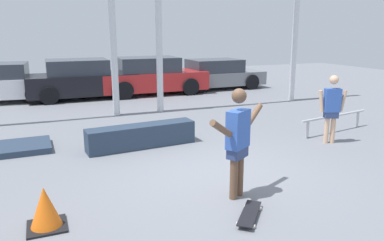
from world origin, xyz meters
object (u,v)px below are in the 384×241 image
(skateboard, at_px, (249,214))
(parked_car_black, at_px, (81,80))
(grind_box, at_px, (142,136))
(grind_rail, at_px, (334,118))
(skateboarder, at_px, (238,138))
(bystander, at_px, (332,106))
(parked_car_grey, at_px, (217,74))
(traffic_cone, at_px, (45,208))
(parked_car_red, at_px, (151,76))

(skateboard, height_order, parked_car_black, parked_car_black)
(grind_box, distance_m, grind_rail, 4.87)
(skateboard, xyz_separation_m, grind_box, (-0.53, 3.71, 0.19))
(grind_box, relative_size, parked_car_black, 0.61)
(skateboarder, bearing_deg, parked_car_black, 65.33)
(skateboarder, relative_size, parked_car_black, 0.43)
(bystander, bearing_deg, parked_car_grey, -79.05)
(parked_car_grey, height_order, traffic_cone, parked_car_grey)
(parked_car_grey, bearing_deg, skateboard, -115.07)
(skateboarder, xyz_separation_m, bystander, (3.36, 1.70, -0.08))
(parked_car_red, relative_size, traffic_cone, 7.57)
(parked_car_black, distance_m, parked_car_grey, 5.78)
(skateboarder, bearing_deg, traffic_cone, 145.87)
(skateboard, xyz_separation_m, bystander, (3.52, 2.37, 0.80))
(skateboarder, relative_size, skateboard, 2.34)
(parked_car_black, bearing_deg, bystander, -60.42)
(grind_box, height_order, bystander, bystander)
(skateboard, height_order, traffic_cone, traffic_cone)
(grind_box, bearing_deg, traffic_cone, -125.26)
(grind_rail, height_order, parked_car_black, parked_car_black)
(skateboarder, xyz_separation_m, grind_rail, (4.13, 2.39, -0.59))
(parked_car_black, relative_size, traffic_cone, 7.03)
(parked_car_black, height_order, traffic_cone, parked_car_black)
(grind_box, bearing_deg, skateboard, -81.85)
(parked_car_red, bearing_deg, parked_car_black, 180.00)
(bystander, bearing_deg, skateboard, 53.22)
(parked_car_black, xyz_separation_m, parked_car_grey, (5.78, 0.22, -0.08))
(traffic_cone, bearing_deg, skateboarder, -2.57)
(parked_car_grey, bearing_deg, parked_car_black, -179.01)
(grind_rail, xyz_separation_m, parked_car_red, (-2.62, 7.41, 0.36))
(grind_rail, height_order, traffic_cone, traffic_cone)
(parked_car_black, height_order, parked_car_grey, parked_car_black)
(grind_box, distance_m, traffic_cone, 3.58)
(skateboard, height_order, parked_car_red, parked_car_red)
(skateboarder, height_order, grind_rail, skateboarder)
(skateboard, bearing_deg, parked_car_black, 46.85)
(parked_car_grey, height_order, bystander, bystander)
(parked_car_grey, distance_m, traffic_cone, 12.38)
(skateboard, xyz_separation_m, traffic_cone, (-2.60, 0.79, 0.21))
(parked_car_grey, xyz_separation_m, traffic_cone, (-7.35, -9.96, -0.35))
(skateboarder, distance_m, grind_box, 3.20)
(skateboard, distance_m, parked_car_red, 10.63)
(grind_rail, relative_size, traffic_cone, 4.18)
(grind_box, bearing_deg, grind_rail, -7.69)
(parked_car_black, distance_m, bystander, 9.34)
(traffic_cone, bearing_deg, parked_car_red, 66.18)
(skateboarder, bearing_deg, parked_car_grey, 33.96)
(grind_box, distance_m, parked_car_grey, 8.80)
(skateboard, distance_m, parked_car_grey, 11.76)
(skateboarder, relative_size, traffic_cone, 3.01)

